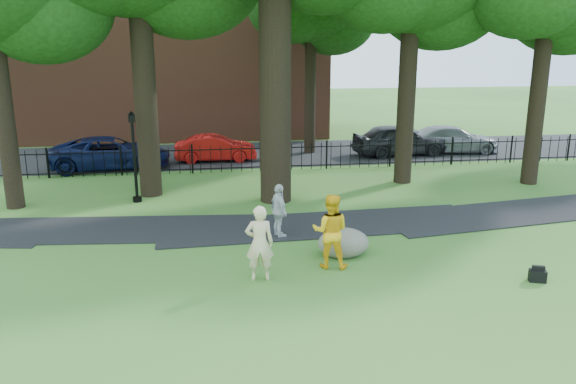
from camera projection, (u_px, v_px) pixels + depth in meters
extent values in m
plane|color=#346423|center=(315.00, 276.00, 13.57)|extent=(120.00, 120.00, 0.00)
cube|color=black|center=(321.00, 225.00, 17.45)|extent=(36.07, 3.85, 0.03)
cube|color=black|center=(252.00, 154.00, 28.87)|extent=(80.00, 7.00, 0.02)
cube|color=black|center=(261.00, 148.00, 24.79)|extent=(44.00, 0.04, 0.04)
cube|color=black|center=(261.00, 167.00, 25.00)|extent=(44.00, 0.04, 0.04)
cube|color=brown|center=(173.00, 36.00, 34.40)|extent=(18.00, 8.00, 12.00)
cylinder|color=black|center=(275.00, 51.00, 18.94)|extent=(1.10, 1.10, 10.50)
cylinder|color=black|center=(2.00, 95.00, 18.42)|extent=(0.60, 0.60, 7.70)
ellipsoid|color=black|center=(41.00, 2.00, 18.59)|extent=(4.80, 4.80, 4.08)
cylinder|color=black|center=(144.00, 71.00, 19.87)|extent=(0.80, 0.80, 9.10)
cylinder|color=black|center=(408.00, 78.00, 21.94)|extent=(0.70, 0.70, 8.40)
cylinder|color=black|center=(539.00, 83.00, 21.78)|extent=(0.64, 0.64, 8.05)
ellipsoid|color=black|center=(570.00, 0.00, 21.95)|extent=(4.96, 4.96, 4.22)
imported|color=beige|center=(259.00, 243.00, 13.18)|extent=(0.70, 0.49, 1.83)
imported|color=yellow|center=(330.00, 231.00, 13.94)|extent=(1.09, 0.96, 1.89)
imported|color=silver|center=(279.00, 211.00, 16.17)|extent=(0.64, 1.00, 1.59)
ellipsoid|color=slate|center=(343.00, 241.00, 14.86)|extent=(1.65, 1.45, 0.80)
cylinder|color=black|center=(135.00, 162.00, 19.74)|extent=(0.11, 0.11, 2.86)
cylinder|color=black|center=(137.00, 199.00, 20.08)|extent=(0.32, 0.32, 0.18)
cube|color=black|center=(132.00, 118.00, 19.34)|extent=(0.21, 0.21, 0.27)
cone|color=black|center=(131.00, 113.00, 19.30)|extent=(0.29, 0.29, 0.14)
cube|color=black|center=(538.00, 276.00, 13.25)|extent=(0.44, 0.35, 0.28)
cube|color=maroon|center=(336.00, 247.00, 15.16)|extent=(0.43, 0.35, 0.26)
imported|color=#AC0F0D|center=(216.00, 148.00, 26.96)|extent=(3.87, 1.36, 1.27)
imported|color=#0C153F|center=(111.00, 153.00, 25.29)|extent=(5.50, 3.01, 1.46)
imported|color=black|center=(399.00, 140.00, 28.43)|extent=(4.86, 2.26, 1.61)
imported|color=gray|center=(452.00, 139.00, 29.16)|extent=(4.91, 2.27, 1.39)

